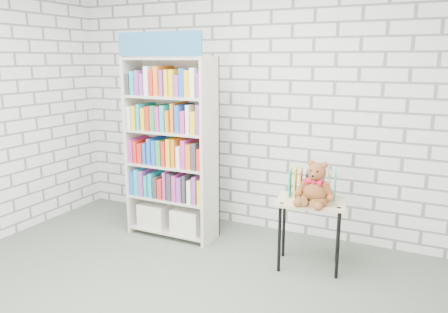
% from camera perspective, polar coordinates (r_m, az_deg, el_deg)
% --- Properties ---
extents(ground, '(4.50, 4.50, 0.00)m').
position_cam_1_polar(ground, '(3.67, -9.75, -18.98)').
color(ground, '#505C4D').
rests_on(ground, ground).
extents(room_shell, '(4.52, 4.02, 2.81)m').
position_cam_1_polar(room_shell, '(3.13, -10.97, 10.09)').
color(room_shell, silver).
rests_on(room_shell, ground).
extents(bookshelf, '(0.97, 0.38, 2.17)m').
position_cam_1_polar(bookshelf, '(4.70, -6.88, 1.22)').
color(bookshelf, beige).
rests_on(bookshelf, ground).
extents(display_table, '(0.68, 0.53, 0.66)m').
position_cam_1_polar(display_table, '(4.10, 11.24, -6.82)').
color(display_table, '#D8BE81').
rests_on(display_table, ground).
extents(table_books, '(0.45, 0.27, 0.25)m').
position_cam_1_polar(table_books, '(4.13, 11.46, -3.51)').
color(table_books, teal).
rests_on(table_books, display_table).
extents(teddy_bear, '(0.36, 0.33, 0.39)m').
position_cam_1_polar(teddy_bear, '(3.93, 11.84, -3.93)').
color(teddy_bear, brown).
rests_on(teddy_bear, display_table).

